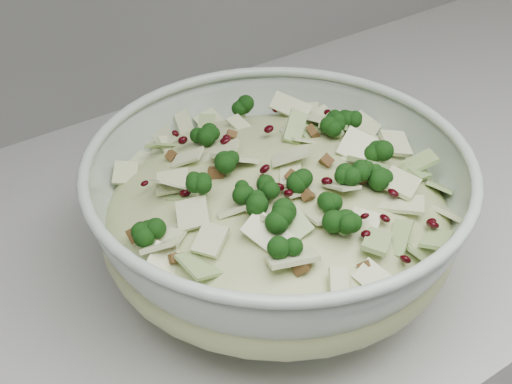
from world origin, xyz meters
The scene contains 2 objects.
mixing_bowl centered at (-0.12, 1.60, 0.97)m, with size 0.40×0.40×0.14m.
salad centered at (-0.12, 1.60, 0.99)m, with size 0.44×0.44×0.14m.
Camera 1 is at (-0.42, 1.20, 1.38)m, focal length 50.00 mm.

